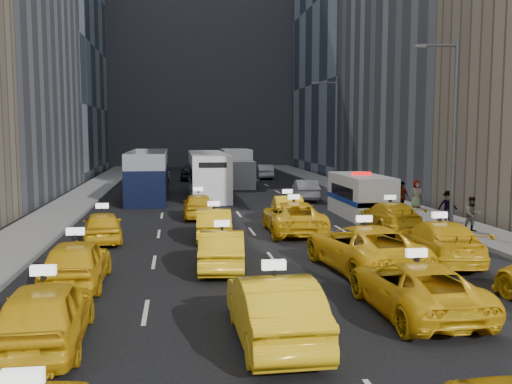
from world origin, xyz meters
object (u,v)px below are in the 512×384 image
double_decker (149,175)px  city_bus (208,174)px  nypd_van (361,196)px  box_truck (237,168)px

double_decker → city_bus: (4.38, 1.35, -0.07)m
nypd_van → box_truck: bearing=97.7°
nypd_van → city_bus: 14.67m
city_bus → box_truck: 7.68m
double_decker → box_truck: size_ratio=1.63×
nypd_van → box_truck: (-5.09, 19.28, 0.45)m
nypd_van → double_decker: 16.56m
double_decker → city_bus: bearing=22.5°
nypd_van → box_truck: box_truck is taller
nypd_van → city_bus: city_bus is taller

